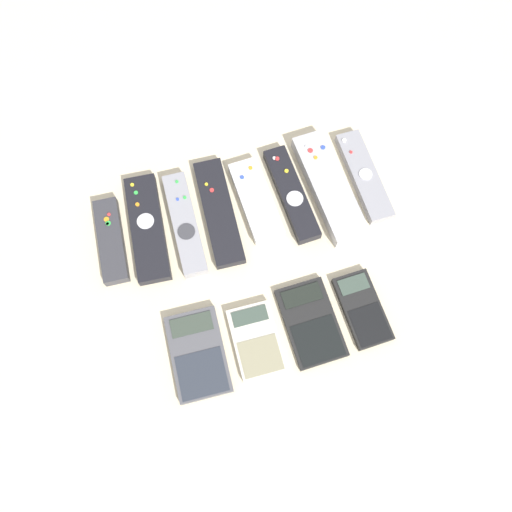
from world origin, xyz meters
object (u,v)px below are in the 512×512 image
Objects in this scene: remote_4 at (256,200)px; calculator_1 at (256,340)px; remote_7 at (364,176)px; remote_6 at (329,187)px; remote_0 at (111,241)px; remote_1 at (147,228)px; calculator_3 at (362,309)px; remote_2 at (185,224)px; calculator_2 at (311,323)px; remote_5 at (291,194)px; remote_3 at (219,212)px; calculator_0 at (198,354)px.

remote_4 is 0.24m from calculator_1.
remote_4 is at bearing 177.05° from remote_7.
remote_4 is 0.72× the size of remote_6.
remote_1 is (0.06, 0.01, -0.00)m from remote_0.
remote_7 is (0.07, 0.01, -0.00)m from remote_6.
remote_6 is 0.22m from calculator_3.
remote_6 is at bearing 1.83° from remote_0.
remote_1 is 0.19m from remote_4.
remote_7 is (0.46, 0.00, -0.00)m from remote_0.
remote_2 is 1.38× the size of calculator_2.
remote_4 is 0.87× the size of remote_7.
remote_4 is 1.35× the size of calculator_1.
calculator_2 is at bearing -86.41° from remote_4.
remote_0 and remote_5 have the same top height.
remote_7 is at bearing 67.18° from calculator_3.
remote_3 reaches higher than calculator_2.
remote_4 reaches higher than calculator_1.
remote_1 is 1.45× the size of calculator_2.
remote_7 is at bearing 1.46° from remote_3.
remote_1 is 0.32m from calculator_2.
remote_0 is at bearing 115.02° from calculator_0.
remote_6 is at bearing 1.53° from remote_1.
remote_1 is at bearing 176.96° from remote_4.
remote_2 is at bearing 178.34° from remote_5.
calculator_3 is (0.11, -0.23, -0.00)m from remote_4.
remote_4 reaches higher than calculator_3.
remote_1 is 0.92× the size of remote_6.
remote_0 reaches higher than calculator_0.
calculator_2 is at bearing -128.57° from remote_7.
calculator_0 is 1.02× the size of calculator_2.
remote_1 reaches higher than calculator_0.
remote_1 is 1.05× the size of remote_2.
remote_2 is 1.20× the size of remote_4.
remote_4 reaches higher than calculator_0.
remote_2 is 1.63× the size of calculator_1.
remote_6 is at bearing 83.43° from calculator_3.
calculator_1 is (-0.26, -0.23, -0.00)m from remote_7.
calculator_3 is at bearing -33.67° from remote_1.
calculator_0 is 0.09m from calculator_1.
remote_7 reaches higher than calculator_2.
remote_4 is 1.12× the size of calculator_0.
remote_2 is 0.06m from remote_3.
calculator_2 is at bearing 3.20° from calculator_1.
calculator_3 reaches higher than calculator_2.
calculator_1 is (0.00, -0.23, -0.00)m from remote_3.
remote_5 is at bearing 171.13° from remote_6.
calculator_3 is (0.18, -0.23, -0.00)m from remote_3.
calculator_1 is (0.06, -0.22, -0.00)m from remote_2.
remote_0 is at bearing 139.99° from calculator_2.
remote_3 is at bearing 91.31° from calculator_1.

